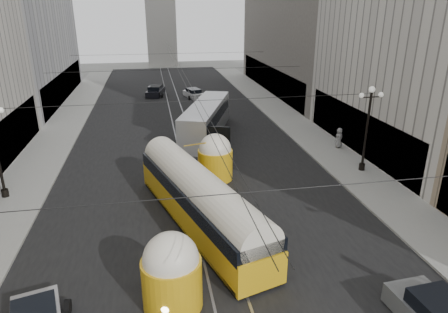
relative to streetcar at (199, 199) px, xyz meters
name	(u,v)px	position (x,y,z in m)	size (l,w,h in m)	color
road	(181,127)	(0.50, 20.14, -1.69)	(20.00, 85.00, 0.02)	black
sidewalk_left	(66,123)	(-11.50, 23.64, -1.61)	(4.00, 72.00, 0.15)	gray
sidewalk_right	(280,113)	(12.50, 23.64, -1.61)	(4.00, 72.00, 0.15)	gray
rail_left	(173,127)	(-0.25, 20.14, -1.69)	(0.12, 85.00, 0.04)	gray
rail_right	(188,126)	(1.25, 20.14, -1.69)	(0.12, 85.00, 0.04)	gray
lamppost_right_mid	(367,124)	(13.10, 5.64, 2.06)	(1.86, 0.44, 6.37)	black
catenary	(180,71)	(0.62, 19.14, 4.19)	(25.00, 72.00, 0.23)	black
streetcar	(199,199)	(0.00, 0.00, 0.00)	(6.35, 15.19, 3.46)	gold
city_bus	(206,118)	(2.73, 16.79, 0.01)	(6.50, 12.68, 3.11)	#A8A9AD
sedan_white_far	(194,94)	(3.39, 33.94, -1.12)	(2.70, 4.27, 1.25)	white
sedan_dark_far	(156,91)	(-1.71, 36.28, -1.05)	(2.88, 4.81, 1.42)	black
pedestrian_sidewalk_right	(339,138)	(13.63, 10.76, -0.66)	(0.86, 0.53, 1.76)	slate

